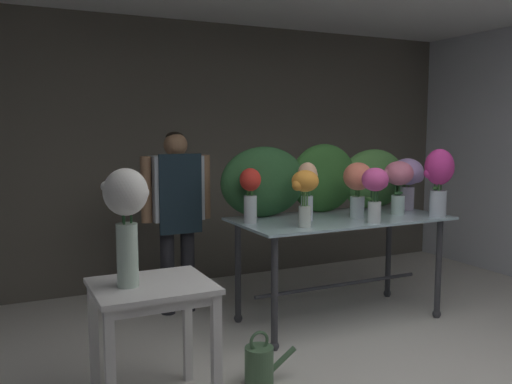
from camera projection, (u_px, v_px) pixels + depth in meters
name	position (u px, v px, depth m)	size (l,w,h in m)	color
ground_plane	(296.00, 327.00, 4.34)	(7.50, 7.50, 0.00)	silver
wall_back	(217.00, 153.00, 5.70)	(5.77, 0.12, 2.64)	#5B564C
display_table_glass	(340.00, 235.00, 4.44)	(1.75, 0.84, 0.87)	#A7C6D1
side_table_white	(152.00, 302.00, 3.03)	(0.65, 0.57, 0.73)	white
florist	(177.00, 202.00, 4.59)	(0.61, 0.24, 1.56)	#232328
foliage_backdrop	(318.00, 180.00, 4.64)	(1.83, 0.28, 0.59)	#28562D
vase_peach_peonies	(307.00, 187.00, 4.25)	(0.16, 0.15, 0.46)	silver
vase_sunset_stock	(305.00, 189.00, 3.95)	(0.23, 0.20, 0.42)	silver
vase_rosy_freesia	(399.00, 179.00, 4.55)	(0.26, 0.24, 0.45)	silver
vase_coral_tulips	(358.00, 183.00, 4.38)	(0.24, 0.24, 0.45)	silver
vase_lilac_ranunculus	(408.00, 178.00, 4.81)	(0.34, 0.28, 0.46)	silver
vase_fuchsia_lilies	(375.00, 187.00, 4.14)	(0.22, 0.20, 0.42)	silver
vase_magenta_anemones	(439.00, 176.00, 4.40)	(0.25, 0.23, 0.56)	silver
vase_scarlet_hydrangea	(250.00, 192.00, 4.13)	(0.18, 0.16, 0.42)	silver
vase_white_roses_tall	(126.00, 212.00, 2.91)	(0.25, 0.24, 0.65)	silver
watering_can	(260.00, 365.00, 3.37)	(0.35, 0.18, 0.34)	#4C704C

